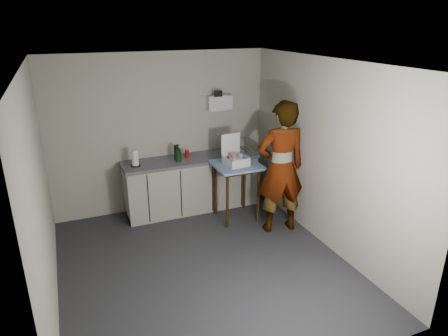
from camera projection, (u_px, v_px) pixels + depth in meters
name	position (u px, v px, depth m)	size (l,w,h in m)	color
ground	(204.00, 265.00, 5.27)	(4.00, 4.00, 0.00)	#242429
wall_back	(161.00, 133.00, 6.54)	(3.60, 0.02, 2.60)	#BAB6A2
wall_right	(325.00, 156.00, 5.47)	(0.02, 4.00, 2.60)	#BAB6A2
wall_left	(41.00, 197.00, 4.18)	(0.02, 4.00, 2.60)	#BAB6A2
ceiling	(200.00, 64.00, 4.37)	(3.60, 4.00, 0.01)	white
kitchen_counter	(192.00, 185.00, 6.74)	(2.24, 0.62, 0.91)	black
wall_shelf	(219.00, 102.00, 6.69)	(0.42, 0.18, 0.37)	white
side_table	(236.00, 171.00, 6.29)	(0.72, 0.72, 0.93)	#33210B
standing_man	(281.00, 168.00, 5.86)	(0.73, 0.48, 2.01)	#B2A593
soap_bottle	(178.00, 153.00, 6.40)	(0.11, 0.11, 0.28)	black
soda_can	(187.00, 154.00, 6.57)	(0.07, 0.07, 0.13)	red
dark_bottle	(176.00, 152.00, 6.49)	(0.07, 0.07, 0.23)	black
paper_towel	(135.00, 158.00, 6.17)	(0.15, 0.15, 0.27)	black
dish_rack	(230.00, 148.00, 6.84)	(0.43, 0.33, 0.30)	silver
bakery_box	(235.00, 158.00, 6.19)	(0.36, 0.37, 0.46)	white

